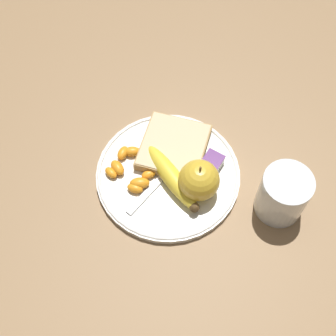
# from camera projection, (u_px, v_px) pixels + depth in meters

# --- Properties ---
(ground_plane) EXTENTS (3.00, 3.00, 0.00)m
(ground_plane) POSITION_uv_depth(u_px,v_px,m) (168.00, 177.00, 0.85)
(ground_plane) COLOR olive
(plate) EXTENTS (0.26, 0.26, 0.01)m
(plate) POSITION_uv_depth(u_px,v_px,m) (168.00, 174.00, 0.84)
(plate) COLOR silver
(plate) RESTS_ON ground_plane
(juice_glass) EXTENTS (0.08, 0.08, 0.09)m
(juice_glass) POSITION_uv_depth(u_px,v_px,m) (283.00, 195.00, 0.78)
(juice_glass) COLOR silver
(juice_glass) RESTS_ON ground_plane
(apple) EXTENTS (0.07, 0.07, 0.08)m
(apple) POSITION_uv_depth(u_px,v_px,m) (200.00, 178.00, 0.79)
(apple) COLOR gold
(apple) RESTS_ON plate
(banana) EXTENTS (0.09, 0.15, 0.03)m
(banana) POSITION_uv_depth(u_px,v_px,m) (172.00, 178.00, 0.82)
(banana) COLOR yellow
(banana) RESTS_ON plate
(bread_slice) EXTENTS (0.15, 0.14, 0.02)m
(bread_slice) POSITION_uv_depth(u_px,v_px,m) (174.00, 147.00, 0.85)
(bread_slice) COLOR #AB8751
(bread_slice) RESTS_ON plate
(fork) EXTENTS (0.17, 0.04, 0.00)m
(fork) POSITION_uv_depth(u_px,v_px,m) (166.00, 173.00, 0.84)
(fork) COLOR silver
(fork) RESTS_ON plate
(jam_packet) EXTENTS (0.04, 0.03, 0.02)m
(jam_packet) POSITION_uv_depth(u_px,v_px,m) (212.00, 163.00, 0.84)
(jam_packet) COLOR white
(jam_packet) RESTS_ON plate
(orange_segment_0) EXTENTS (0.02, 0.03, 0.02)m
(orange_segment_0) POSITION_uv_depth(u_px,v_px,m) (135.00, 188.00, 0.81)
(orange_segment_0) COLOR orange
(orange_segment_0) RESTS_ON plate
(orange_segment_1) EXTENTS (0.04, 0.04, 0.02)m
(orange_segment_1) POSITION_uv_depth(u_px,v_px,m) (140.00, 183.00, 0.82)
(orange_segment_1) COLOR orange
(orange_segment_1) RESTS_ON plate
(orange_segment_2) EXTENTS (0.03, 0.03, 0.01)m
(orange_segment_2) POSITION_uv_depth(u_px,v_px,m) (149.00, 174.00, 0.83)
(orange_segment_2) COLOR orange
(orange_segment_2) RESTS_ON plate
(orange_segment_3) EXTENTS (0.03, 0.04, 0.02)m
(orange_segment_3) POSITION_uv_depth(u_px,v_px,m) (117.00, 168.00, 0.83)
(orange_segment_3) COLOR orange
(orange_segment_3) RESTS_ON plate
(orange_segment_4) EXTENTS (0.02, 0.03, 0.01)m
(orange_segment_4) POSITION_uv_depth(u_px,v_px,m) (111.00, 173.00, 0.83)
(orange_segment_4) COLOR orange
(orange_segment_4) RESTS_ON plate
(orange_segment_5) EXTENTS (0.03, 0.04, 0.02)m
(orange_segment_5) POSITION_uv_depth(u_px,v_px,m) (132.00, 151.00, 0.85)
(orange_segment_5) COLOR orange
(orange_segment_5) RESTS_ON plate
(orange_segment_6) EXTENTS (0.03, 0.02, 0.02)m
(orange_segment_6) POSITION_uv_depth(u_px,v_px,m) (123.00, 153.00, 0.85)
(orange_segment_6) COLOR orange
(orange_segment_6) RESTS_ON plate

